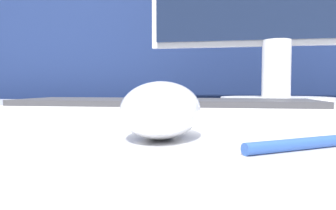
{
  "coord_description": "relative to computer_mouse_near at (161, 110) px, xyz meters",
  "views": [
    {
      "loc": [
        0.08,
        -0.41,
        0.78
      ],
      "look_at": [
        0.03,
        -0.13,
        0.77
      ],
      "focal_mm": 35.0,
      "sensor_mm": 36.0,
      "label": 1
    }
  ],
  "objects": [
    {
      "name": "computer_mouse_near",
      "position": [
        0.0,
        0.0,
        0.0
      ],
      "size": [
        0.06,
        0.1,
        0.05
      ],
      "rotation": [
        0.0,
        0.0,
        0.02
      ],
      "color": "white",
      "rests_on": "desk"
    },
    {
      "name": "partition_panel",
      "position": [
        -0.03,
        0.89,
        -0.06
      ],
      "size": [
        5.0,
        0.03,
        1.41
      ],
      "color": "navy",
      "rests_on": "ground_plane"
    },
    {
      "name": "keyboard",
      "position": [
        -0.04,
        0.2,
        -0.01
      ],
      "size": [
        0.45,
        0.15,
        0.02
      ],
      "rotation": [
        0.0,
        0.0,
        0.02
      ],
      "color": "silver",
      "rests_on": "desk"
    },
    {
      "name": "pen",
      "position": [
        0.12,
        -0.02,
        -0.02
      ],
      "size": [
        0.11,
        0.08,
        0.01
      ],
      "rotation": [
        0.0,
        0.0,
        0.61
      ],
      "color": "#284C9E",
      "rests_on": "desk"
    }
  ]
}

